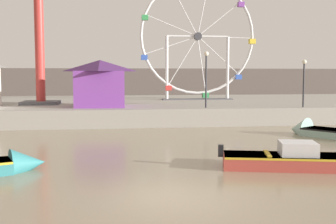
{
  "coord_description": "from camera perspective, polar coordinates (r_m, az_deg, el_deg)",
  "views": [
    {
      "loc": [
        -1.71,
        -11.49,
        3.46
      ],
      "look_at": [
        1.31,
        10.72,
        1.48
      ],
      "focal_mm": 44.79,
      "sensor_mm": 36.0,
      "label": 1
    }
  ],
  "objects": [
    {
      "name": "ground_plane",
      "position": [
        12.12,
        0.7,
        -11.53
      ],
      "size": [
        240.0,
        240.0,
        0.0
      ],
      "primitive_type": "plane",
      "color": "gray"
    },
    {
      "name": "quay_promenade",
      "position": [
        37.01,
        -5.07,
        0.61
      ],
      "size": [
        110.0,
        19.53,
        1.22
      ],
      "primitive_type": "cube",
      "color": "gray",
      "rests_on": "ground_plane"
    },
    {
      "name": "distant_town_skyline",
      "position": [
        60.52,
        -6.14,
        3.82
      ],
      "size": [
        140.0,
        3.0,
        4.4
      ],
      "primitive_type": "cube",
      "color": "#564C47",
      "rests_on": "ground_plane"
    },
    {
      "name": "motorboat_seafoam",
      "position": [
        25.34,
        20.15,
        -2.55
      ],
      "size": [
        4.02,
        4.89,
        1.51
      ],
      "rotation": [
        0.0,
        0.0,
        2.17
      ],
      "color": "#93BCAD",
      "rests_on": "ground_plane"
    },
    {
      "name": "motorboat_faded_red",
      "position": [
        16.41,
        18.74,
        -6.22
      ],
      "size": [
        5.77,
        2.73,
        1.45
      ],
      "rotation": [
        0.0,
        0.0,
        6.04
      ],
      "color": "#B24238",
      "rests_on": "ground_plane"
    },
    {
      "name": "ferris_wheel_white_frame",
      "position": [
        38.74,
        4.06,
        9.91
      ],
      "size": [
        10.7,
        1.2,
        11.03
      ],
      "color": "silver",
      "rests_on": "quay_promenade"
    },
    {
      "name": "drop_tower_red_tower",
      "position": [
        33.95,
        -17.17,
        12.09
      ],
      "size": [
        2.8,
        2.8,
        13.4
      ],
      "color": "#BC332D",
      "rests_on": "quay_promenade"
    },
    {
      "name": "carnival_booth_purple_stall",
      "position": [
        30.18,
        -9.22,
        3.99
      ],
      "size": [
        3.85,
        3.71,
        3.31
      ],
      "rotation": [
        0.0,
        0.0,
        -0.02
      ],
      "color": "purple",
      "rests_on": "quay_promenade"
    },
    {
      "name": "promenade_lamp_near",
      "position": [
        28.84,
        5.22,
        5.59
      ],
      "size": [
        0.32,
        0.32,
        3.85
      ],
      "color": "#2D2D33",
      "rests_on": "quay_promenade"
    },
    {
      "name": "promenade_lamp_far",
      "position": [
        30.74,
        18.01,
        4.76
      ],
      "size": [
        0.32,
        0.32,
        3.32
      ],
      "color": "#2D2D33",
      "rests_on": "quay_promenade"
    }
  ]
}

